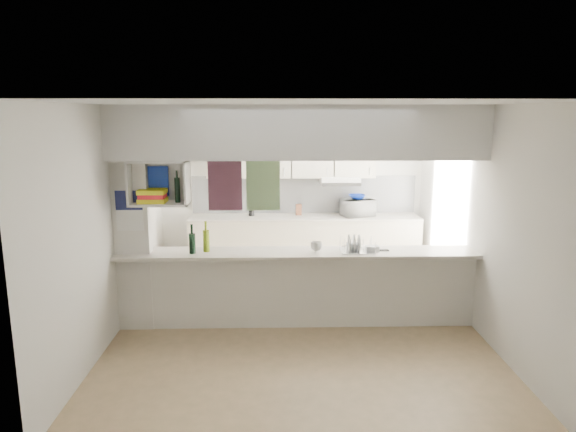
{
  "coord_description": "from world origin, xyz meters",
  "views": [
    {
      "loc": [
        -0.24,
        -5.8,
        2.51
      ],
      "look_at": [
        -0.1,
        0.5,
        1.24
      ],
      "focal_mm": 32.0,
      "sensor_mm": 36.0,
      "label": 1
    }
  ],
  "objects_px": {
    "microwave": "(358,208)",
    "wine_bottles": "(199,241)",
    "bowl": "(357,197)",
    "dish_rack": "(357,245)"
  },
  "relations": [
    {
      "from": "microwave",
      "to": "wine_bottles",
      "type": "bearing_deg",
      "value": 29.0
    },
    {
      "from": "microwave",
      "to": "bowl",
      "type": "distance_m",
      "value": 0.17
    },
    {
      "from": "wine_bottles",
      "to": "microwave",
      "type": "bearing_deg",
      "value": 44.11
    },
    {
      "from": "bowl",
      "to": "dish_rack",
      "type": "height_order",
      "value": "bowl"
    },
    {
      "from": "bowl",
      "to": "dish_rack",
      "type": "relative_size",
      "value": 0.67
    },
    {
      "from": "dish_rack",
      "to": "microwave",
      "type": "bearing_deg",
      "value": 81.27
    },
    {
      "from": "wine_bottles",
      "to": "bowl",
      "type": "bearing_deg",
      "value": 44.71
    },
    {
      "from": "bowl",
      "to": "wine_bottles",
      "type": "height_order",
      "value": "wine_bottles"
    },
    {
      "from": "microwave",
      "to": "bowl",
      "type": "relative_size",
      "value": 1.84
    },
    {
      "from": "dish_rack",
      "to": "bowl",
      "type": "bearing_deg",
      "value": 81.76
    }
  ]
}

